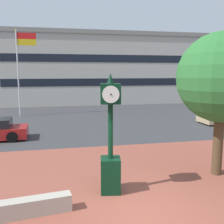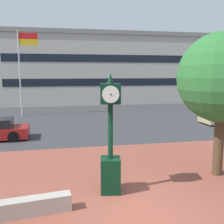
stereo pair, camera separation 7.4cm
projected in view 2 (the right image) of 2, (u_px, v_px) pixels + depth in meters
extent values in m
plane|color=#38383A|center=(138.00, 212.00, 7.66)|extent=(200.00, 200.00, 0.00)
cube|color=brown|center=(125.00, 190.00, 9.08)|extent=(44.00, 10.94, 0.01)
cube|color=#ADA393|center=(13.00, 209.00, 7.30)|extent=(3.22, 0.83, 0.50)
cube|color=black|center=(110.00, 175.00, 8.85)|extent=(0.75, 0.75, 1.19)
cylinder|color=black|center=(110.00, 131.00, 8.62)|extent=(0.17, 0.17, 1.84)
cube|color=black|center=(110.00, 94.00, 8.44)|extent=(0.73, 0.73, 0.64)
cylinder|color=silver|center=(110.00, 93.00, 8.77)|extent=(0.53, 0.11, 0.53)
sphere|color=black|center=(110.00, 93.00, 8.79)|extent=(0.05, 0.05, 0.05)
cylinder|color=silver|center=(111.00, 94.00, 8.10)|extent=(0.53, 0.11, 0.53)
sphere|color=black|center=(111.00, 94.00, 8.08)|extent=(0.05, 0.05, 0.05)
cone|color=black|center=(110.00, 78.00, 8.36)|extent=(0.22, 0.22, 0.33)
cylinder|color=#4C3823|center=(219.00, 143.00, 10.27)|extent=(0.38, 0.38, 2.55)
sphere|color=#2D7033|center=(223.00, 77.00, 9.89)|extent=(3.43, 3.43, 3.43)
cylinder|color=black|center=(13.00, 137.00, 15.24)|extent=(0.65, 0.24, 0.64)
cylinder|color=black|center=(17.00, 131.00, 16.84)|extent=(0.65, 0.24, 0.64)
cylinder|color=black|center=(220.00, 122.00, 19.67)|extent=(0.65, 0.24, 0.64)
cylinder|color=black|center=(206.00, 118.00, 21.35)|extent=(0.65, 0.24, 0.64)
cylinder|color=silver|center=(20.00, 74.00, 23.92)|extent=(0.12, 0.12, 7.69)
sphere|color=gold|center=(18.00, 30.00, 23.34)|extent=(0.14, 0.14, 0.14)
cube|color=red|center=(28.00, 36.00, 23.58)|extent=(1.65, 0.02, 0.55)
cube|color=gold|center=(28.00, 42.00, 23.66)|extent=(1.65, 0.02, 0.55)
cube|color=#B2ADA3|center=(105.00, 71.00, 39.44)|extent=(29.12, 15.43, 8.51)
cube|color=gray|center=(105.00, 40.00, 38.77)|extent=(29.70, 15.74, 0.50)
cube|color=black|center=(115.00, 82.00, 32.15)|extent=(26.21, 0.04, 0.90)
cube|color=black|center=(115.00, 59.00, 31.72)|extent=(26.21, 0.04, 0.90)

